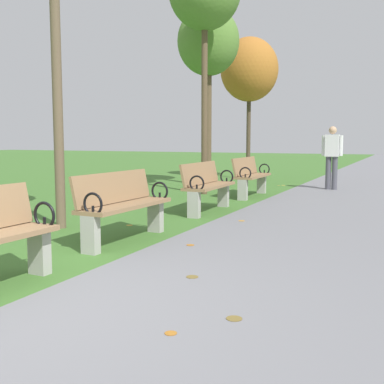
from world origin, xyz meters
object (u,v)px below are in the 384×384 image
park_bench_4 (251,175)px  pedestrian_walking (332,154)px  tree_5 (249,70)px  park_bench_3 (207,185)px  tree_4 (208,43)px  park_bench_2 (123,204)px

park_bench_4 → pedestrian_walking: (1.48, 2.18, 0.44)m
tree_5 → park_bench_3: bearing=-77.8°
park_bench_3 → park_bench_4: size_ratio=1.00×
park_bench_4 → tree_4: 4.35m
park_bench_3 → tree_4: size_ratio=0.33×
park_bench_2 → pedestrian_walking: (1.48, 7.56, 0.44)m
pedestrian_walking → park_bench_3: bearing=-107.3°
park_bench_4 → pedestrian_walking: pedestrian_walking is taller
park_bench_3 → tree_4: tree_4 is taller
park_bench_4 → pedestrian_walking: 2.67m
tree_4 → pedestrian_walking: 4.50m
park_bench_2 → pedestrian_walking: 7.72m
park_bench_2 → tree_5: (-1.55, 9.95, 3.03)m
pedestrian_walking → tree_4: bearing=-175.4°
park_bench_3 → park_bench_4: 2.57m
park_bench_2 → park_bench_4: size_ratio=1.00×
park_bench_2 → tree_4: tree_4 is taller
pedestrian_walking → tree_5: bearing=141.7°
park_bench_3 → tree_4: bearing=112.6°
park_bench_3 → tree_5: (-1.55, 7.14, 3.03)m
park_bench_2 → park_bench_3: bearing=90.0°
park_bench_4 → pedestrian_walking: size_ratio=0.99×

